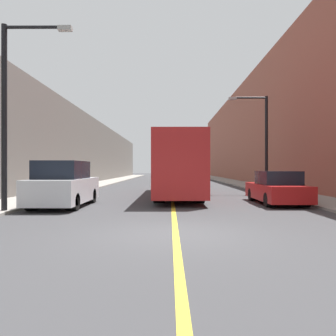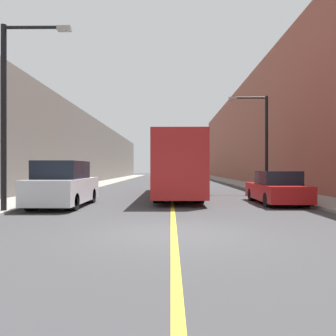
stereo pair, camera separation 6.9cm
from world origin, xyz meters
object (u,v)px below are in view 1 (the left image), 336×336
object	(u,v)px
parked_suv_left	(64,186)
pedestrian	(38,180)
car_right_near	(277,189)
street_lamp_left	(11,103)
bus	(177,166)
street_lamp_right	(262,136)

from	to	relation	value
parked_suv_left	pedestrian	world-z (taller)	parked_suv_left
car_right_near	street_lamp_left	size ratio (longest dim) A/B	0.65
parked_suv_left	street_lamp_left	distance (m)	3.91
bus	street_lamp_right	world-z (taller)	street_lamp_right
bus	street_lamp_left	bearing A→B (deg)	-130.11
street_lamp_right	pedestrian	size ratio (longest dim) A/B	3.44
bus	pedestrian	size ratio (longest dim) A/B	6.61
car_right_near	pedestrian	world-z (taller)	pedestrian
street_lamp_left	pedestrian	size ratio (longest dim) A/B	3.74
street_lamp_right	bus	bearing A→B (deg)	-159.43
street_lamp_left	street_lamp_right	size ratio (longest dim) A/B	1.09
parked_suv_left	car_right_near	bearing A→B (deg)	7.07
car_right_near	parked_suv_left	bearing A→B (deg)	-172.93
car_right_near	pedestrian	size ratio (longest dim) A/B	2.45
car_right_near	bus	bearing A→B (deg)	136.87
car_right_near	pedestrian	distance (m)	11.86
bus	street_lamp_right	distance (m)	6.29
parked_suv_left	pedestrian	xyz separation A→B (m)	(-2.31, 2.96, 0.15)
parked_suv_left	car_right_near	xyz separation A→B (m)	(9.41, 1.17, -0.21)
street_lamp_left	car_right_near	bearing A→B (deg)	16.59
bus	pedestrian	distance (m)	7.67
car_right_near	street_lamp_left	xyz separation A→B (m)	(-10.69, -3.18, 3.32)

